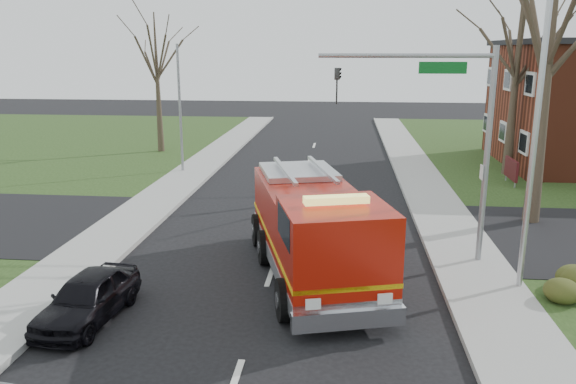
# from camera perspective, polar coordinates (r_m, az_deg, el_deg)

# --- Properties ---
(ground) EXTENTS (120.00, 120.00, 0.00)m
(ground) POSITION_cam_1_polar(r_m,az_deg,el_deg) (17.40, -1.73, -8.28)
(ground) COLOR black
(ground) RESTS_ON ground
(sidewalk_right) EXTENTS (2.40, 80.00, 0.15)m
(sidewalk_right) POSITION_cam_1_polar(r_m,az_deg,el_deg) (17.72, 18.80, -8.40)
(sidewalk_right) COLOR #989993
(sidewalk_right) RESTS_ON ground
(sidewalk_left) EXTENTS (2.40, 80.00, 0.15)m
(sidewalk_left) POSITION_cam_1_polar(r_m,az_deg,el_deg) (19.15, -20.60, -6.84)
(sidewalk_left) COLOR #989993
(sidewalk_left) RESTS_ON ground
(health_center_sign) EXTENTS (0.12, 2.00, 1.40)m
(health_center_sign) POSITION_cam_1_polar(r_m,az_deg,el_deg) (30.20, 21.74, 2.16)
(health_center_sign) COLOR #451014
(health_center_sign) RESTS_ON ground
(bare_tree_near) EXTENTS (6.00, 6.00, 12.00)m
(bare_tree_near) POSITION_cam_1_polar(r_m,az_deg,el_deg) (23.16, 25.20, 14.79)
(bare_tree_near) COLOR #31251D
(bare_tree_near) RESTS_ON ground
(bare_tree_far) EXTENTS (5.25, 5.25, 10.50)m
(bare_tree_far) POSITION_cam_1_polar(r_m,az_deg,el_deg) (32.19, 22.34, 12.87)
(bare_tree_far) COLOR #31251D
(bare_tree_far) RESTS_ON ground
(bare_tree_left) EXTENTS (4.50, 4.50, 9.00)m
(bare_tree_left) POSITION_cam_1_polar(r_m,az_deg,el_deg) (37.95, -13.19, 12.19)
(bare_tree_left) COLOR #31251D
(bare_tree_left) RESTS_ON ground
(traffic_signal_mast) EXTENTS (5.29, 0.18, 6.80)m
(traffic_signal_mast) POSITION_cam_1_polar(r_m,az_deg,el_deg) (17.82, 15.81, 7.40)
(traffic_signal_mast) COLOR gray
(traffic_signal_mast) RESTS_ON ground
(streetlight_pole) EXTENTS (1.48, 0.16, 8.40)m
(streetlight_pole) POSITION_cam_1_polar(r_m,az_deg,el_deg) (16.37, 23.65, 5.64)
(streetlight_pole) COLOR #B7BABF
(streetlight_pole) RESTS_ON ground
(utility_pole_far) EXTENTS (0.14, 0.14, 7.00)m
(utility_pole_far) POSITION_cam_1_polar(r_m,az_deg,el_deg) (31.40, -10.91, 8.18)
(utility_pole_far) COLOR gray
(utility_pole_far) RESTS_ON ground
(fire_engine) EXTENTS (4.72, 8.31, 3.18)m
(fire_engine) POSITION_cam_1_polar(r_m,az_deg,el_deg) (16.63, 2.68, -4.09)
(fire_engine) COLOR #A11307
(fire_engine) RESTS_ON ground
(parked_car_maroon) EXTENTS (1.79, 3.72, 1.22)m
(parked_car_maroon) POSITION_cam_1_polar(r_m,az_deg,el_deg) (15.23, -19.67, -10.05)
(parked_car_maroon) COLOR black
(parked_car_maroon) RESTS_ON ground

